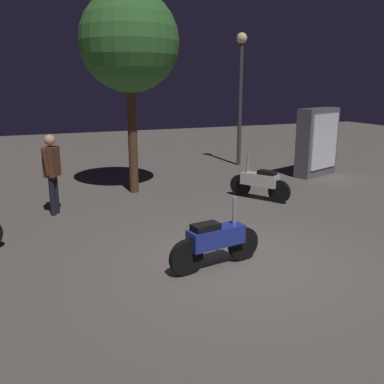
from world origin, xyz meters
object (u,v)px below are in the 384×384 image
at_px(motorcycle_white_parked_left, 260,182).
at_px(kiosk_billboard, 317,142).
at_px(motorcycle_blue_foreground, 216,241).
at_px(person_rider_beside, 52,167).
at_px(streetlamp_near, 241,82).

relative_size(motorcycle_white_parked_left, kiosk_billboard, 0.70).
xyz_separation_m(motorcycle_blue_foreground, motorcycle_white_parked_left, (2.77, 3.30, 0.00)).
relative_size(motorcycle_white_parked_left, person_rider_beside, 0.83).
relative_size(motorcycle_blue_foreground, streetlamp_near, 0.37).
bearing_deg(motorcycle_white_parked_left, streetlamp_near, -52.41).
bearing_deg(motorcycle_blue_foreground, person_rider_beside, 108.48).
xyz_separation_m(motorcycle_blue_foreground, streetlamp_near, (4.50, 7.61, 2.45)).
height_order(person_rider_beside, streetlamp_near, streetlamp_near).
height_order(motorcycle_blue_foreground, kiosk_billboard, kiosk_billboard).
distance_m(person_rider_beside, streetlamp_near, 7.78).
distance_m(motorcycle_white_parked_left, person_rider_beside, 4.96).
distance_m(streetlamp_near, kiosk_billboard, 3.39).
xyz_separation_m(person_rider_beside, streetlamp_near, (6.61, 3.68, 1.81)).
xyz_separation_m(streetlamp_near, kiosk_billboard, (1.43, -2.47, -1.83)).
distance_m(motorcycle_blue_foreground, streetlamp_near, 9.17).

